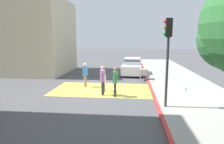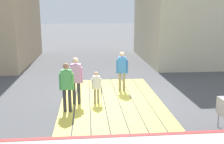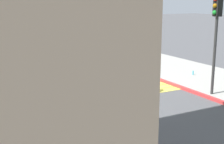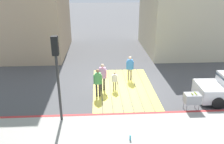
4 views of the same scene
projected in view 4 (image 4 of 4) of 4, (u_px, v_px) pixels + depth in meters
ground_plane at (123, 88)px, 14.91m from camera, size 120.00×120.00×0.00m
crosswalk_stripes at (123, 88)px, 14.91m from camera, size 6.40×3.80×0.01m
curb_painted at (130, 114)px, 11.87m from camera, size 0.16×40.00×0.13m
building_far_south at (184, 13)px, 21.85m from camera, size 8.00×7.04×7.10m
traffic_light_corner at (57, 63)px, 10.29m from camera, size 0.39×0.28×4.24m
tennis_ball_cart at (192, 98)px, 12.15m from camera, size 0.56×0.80×1.02m
water_bottle at (130, 138)px, 9.86m from camera, size 0.07×0.07×0.22m
pedestrian_adult_lead at (130, 66)px, 15.74m from camera, size 0.28×0.50×1.71m
pedestrian_adult_trailing at (98, 81)px, 13.51m from camera, size 0.24×0.50×1.71m
pedestrian_adult_side at (103, 75)px, 14.23m from camera, size 0.26×0.51×1.76m
pedestrian_child_with_racket at (115, 80)px, 14.39m from camera, size 0.28×0.38×1.23m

